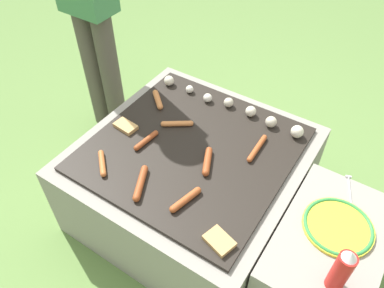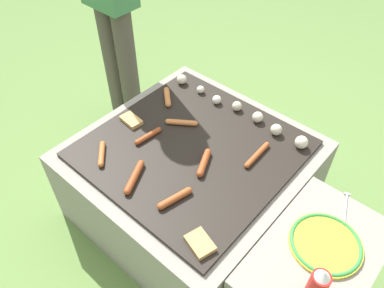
% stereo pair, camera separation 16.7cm
% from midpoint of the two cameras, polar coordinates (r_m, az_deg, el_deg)
% --- Properties ---
extents(ground_plane, '(14.00, 14.00, 0.00)m').
position_cam_midpoint_polar(ground_plane, '(2.03, 2.38, -9.65)').
color(ground_plane, '#608442').
extents(grill, '(0.97, 0.97, 0.46)m').
position_cam_midpoint_polar(grill, '(1.85, 2.59, -5.60)').
color(grill, gray).
rests_on(grill, ground_plane).
extents(side_ledge, '(0.37, 0.60, 0.46)m').
position_cam_midpoint_polar(side_ledge, '(1.66, 19.88, -19.31)').
color(side_ledge, gray).
rests_on(side_ledge, ground_plane).
extents(sausage_front_left, '(0.10, 0.17, 0.03)m').
position_cam_midpoint_polar(sausage_front_left, '(1.55, -5.75, -5.19)').
color(sausage_front_left, '#93421E').
rests_on(sausage_front_left, grill).
extents(sausage_front_center, '(0.09, 0.15, 0.03)m').
position_cam_midpoint_polar(sausage_front_center, '(1.60, 4.82, -3.01)').
color(sausage_front_center, '#93421E').
rests_on(sausage_front_center, grill).
extents(sausage_mid_left, '(0.03, 0.19, 0.02)m').
position_cam_midpoint_polar(sausage_mid_left, '(1.67, 12.73, -1.76)').
color(sausage_mid_left, '#A34C23').
rests_on(sausage_mid_left, grill).
extents(sausage_mid_right, '(0.06, 0.16, 0.03)m').
position_cam_midpoint_polar(sausage_mid_right, '(1.48, 0.62, -8.46)').
color(sausage_mid_right, '#A34C23').
rests_on(sausage_mid_right, grill).
extents(sausage_back_left, '(0.13, 0.10, 0.03)m').
position_cam_midpoint_polar(sausage_back_left, '(1.78, 1.08, 3.18)').
color(sausage_back_left, '#C6753D').
rests_on(sausage_back_left, grill).
extents(sausage_back_center, '(0.04, 0.15, 0.02)m').
position_cam_midpoint_polar(sausage_back_center, '(1.72, -3.95, 1.09)').
color(sausage_back_center, '#93421E').
rests_on(sausage_back_center, grill).
extents(sausage_back_right, '(0.12, 0.11, 0.03)m').
position_cam_midpoint_polar(sausage_back_right, '(1.93, -1.31, 7.07)').
color(sausage_back_right, '#C6753D').
rests_on(sausage_back_right, grill).
extents(sausage_front_right, '(0.12, 0.11, 0.03)m').
position_cam_midpoint_polar(sausage_front_right, '(1.66, -10.85, -1.64)').
color(sausage_front_right, '#B7602D').
rests_on(sausage_front_right, grill).
extents(bread_slice_right, '(0.12, 0.10, 0.02)m').
position_cam_midpoint_polar(bread_slice_right, '(1.38, 4.82, -15.04)').
color(bread_slice_right, tan).
rests_on(bread_slice_right, grill).
extents(bread_slice_left, '(0.11, 0.08, 0.02)m').
position_cam_midpoint_polar(bread_slice_left, '(1.81, -6.67, 3.50)').
color(bread_slice_left, tan).
rests_on(bread_slice_left, grill).
extents(mushroom_row, '(0.78, 0.07, 0.06)m').
position_cam_midpoint_polar(mushroom_row, '(1.85, 10.60, 4.69)').
color(mushroom_row, beige).
rests_on(mushroom_row, grill).
extents(plate_colorful, '(0.26, 0.26, 0.02)m').
position_cam_midpoint_polar(plate_colorful, '(1.48, 22.86, -14.02)').
color(plate_colorful, yellow).
rests_on(plate_colorful, side_ledge).
extents(fork_utensil, '(0.09, 0.20, 0.01)m').
position_cam_midpoint_polar(fork_utensil, '(1.60, 25.20, -9.38)').
color(fork_utensil, silver).
rests_on(fork_utensil, side_ledge).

